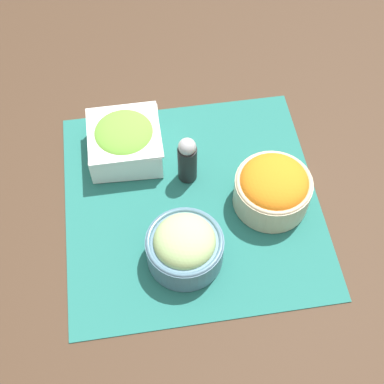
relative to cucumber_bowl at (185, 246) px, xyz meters
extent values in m
plane|color=#422D1E|center=(0.03, 0.11, -0.04)|extent=(3.00, 3.00, 0.00)
cube|color=#236B60|center=(0.03, 0.11, -0.04)|extent=(0.46, 0.46, 0.00)
cylinder|color=slate|center=(0.00, 0.00, -0.01)|extent=(0.13, 0.13, 0.06)
torus|color=slate|center=(0.00, 0.00, 0.02)|extent=(0.13, 0.13, 0.01)
ellipsoid|color=#A8CC7F|center=(0.00, 0.00, 0.02)|extent=(0.10, 0.10, 0.06)
cylinder|color=#C6B28E|center=(0.17, 0.09, -0.01)|extent=(0.14, 0.14, 0.06)
torus|color=#C6B28E|center=(0.17, 0.09, 0.02)|extent=(0.13, 0.13, 0.01)
ellipsoid|color=orange|center=(0.17, 0.09, 0.02)|extent=(0.12, 0.12, 0.05)
cube|color=white|center=(-0.08, 0.24, -0.01)|extent=(0.14, 0.14, 0.06)
cube|color=white|center=(-0.08, 0.24, 0.02)|extent=(0.13, 0.13, 0.00)
ellipsoid|color=#6BAD38|center=(-0.08, 0.24, 0.02)|extent=(0.11, 0.11, 0.03)
cylinder|color=black|center=(0.03, 0.17, 0.00)|extent=(0.04, 0.04, 0.08)
sphere|color=#B2B2B7|center=(0.03, 0.17, 0.05)|extent=(0.03, 0.03, 0.03)
camera|label=1|loc=(-0.05, -0.40, 0.78)|focal=50.00mm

